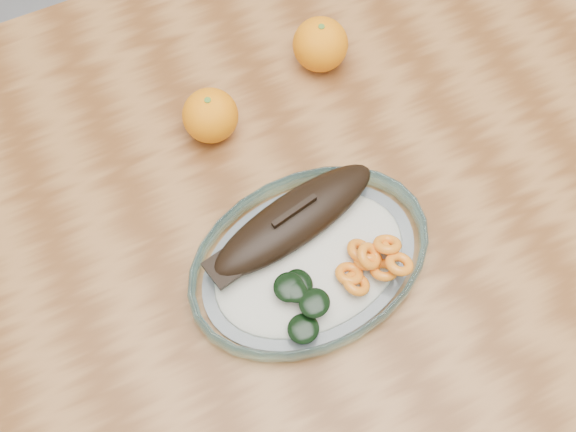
{
  "coord_description": "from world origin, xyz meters",
  "views": [
    {
      "loc": [
        -0.2,
        -0.37,
        1.54
      ],
      "look_at": [
        -0.05,
        -0.04,
        0.77
      ],
      "focal_mm": 45.0,
      "sensor_mm": 36.0,
      "label": 1
    }
  ],
  "objects": [
    {
      "name": "ground",
      "position": [
        0.0,
        0.0,
        0.0
      ],
      "size": [
        3.0,
        3.0,
        0.0
      ],
      "primitive_type": "plane",
      "color": "slate",
      "rests_on": "ground"
    },
    {
      "name": "dining_table",
      "position": [
        0.0,
        0.0,
        0.65
      ],
      "size": [
        1.2,
        0.8,
        0.75
      ],
      "color": "brown",
      "rests_on": "ground"
    },
    {
      "name": "plated_meal",
      "position": [
        -0.05,
        -0.1,
        0.77
      ],
      "size": [
        0.57,
        0.57,
        0.08
      ],
      "rotation": [
        0.0,
        0.0,
        0.08
      ],
      "color": "white",
      "rests_on": "dining_table"
    },
    {
      "name": "orange_left",
      "position": [
        -0.08,
        0.12,
        0.78
      ],
      "size": [
        0.07,
        0.07,
        0.07
      ],
      "primitive_type": "sphere",
      "color": "orange",
      "rests_on": "dining_table"
    },
    {
      "name": "orange_right",
      "position": [
        0.09,
        0.16,
        0.79
      ],
      "size": [
        0.07,
        0.07,
        0.07
      ],
      "primitive_type": "sphere",
      "color": "orange",
      "rests_on": "dining_table"
    }
  ]
}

